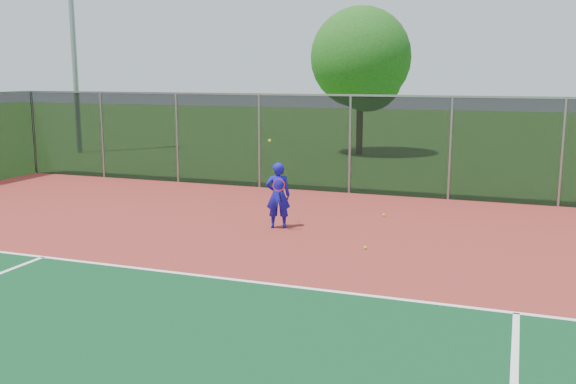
{
  "coord_description": "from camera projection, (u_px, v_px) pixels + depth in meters",
  "views": [
    {
      "loc": [
        1.88,
        -7.01,
        3.67
      ],
      "look_at": [
        -2.48,
        5.0,
        1.3
      ],
      "focal_mm": 40.0,
      "sensor_mm": 36.0,
      "label": 1
    }
  ],
  "objects": [
    {
      "name": "fence_back",
      "position": [
        450.0,
        147.0,
        18.59
      ],
      "size": [
        30.0,
        0.06,
        3.03
      ],
      "color": "black",
      "rests_on": "court_apron"
    },
    {
      "name": "practice_ball_4",
      "position": [
        365.0,
        248.0,
        13.5
      ],
      "size": [
        0.07,
        0.07,
        0.07
      ],
      "primitive_type": "sphere",
      "color": "#BFCA17",
      "rests_on": "court_apron"
    },
    {
      "name": "ground",
      "position": [
        339.0,
        380.0,
        7.78
      ],
      "size": [
        120.0,
        120.0,
        0.0
      ],
      "primitive_type": "plane",
      "color": "#2B611B",
      "rests_on": "ground"
    },
    {
      "name": "practice_ball_3",
      "position": [
        384.0,
        215.0,
        16.61
      ],
      "size": [
        0.07,
        0.07,
        0.07
      ],
      "primitive_type": "sphere",
      "color": "#BFCA17",
      "rests_on": "court_apron"
    },
    {
      "name": "tennis_player",
      "position": [
        278.0,
        195.0,
        15.24
      ],
      "size": [
        0.67,
        0.69,
        2.12
      ],
      "color": "#1311A6",
      "rests_on": "court_apron"
    },
    {
      "name": "court_apron",
      "position": [
        375.0,
        321.0,
        9.63
      ],
      "size": [
        30.0,
        20.0,
        0.02
      ],
      "primitive_type": "cube",
      "color": "maroon",
      "rests_on": "ground"
    },
    {
      "name": "tree_back_left",
      "position": [
        363.0,
        62.0,
        28.65
      ],
      "size": [
        4.52,
        4.52,
        6.64
      ],
      "color": "#372514",
      "rests_on": "ground"
    },
    {
      "name": "floodlight_nw",
      "position": [
        71.0,
        0.0,
        28.93
      ],
      "size": [
        0.9,
        0.4,
        12.31
      ],
      "color": "gray",
      "rests_on": "ground"
    }
  ]
}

